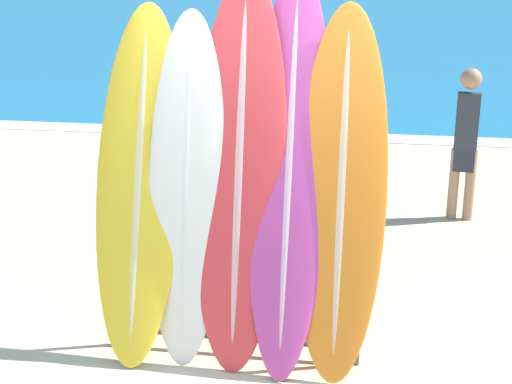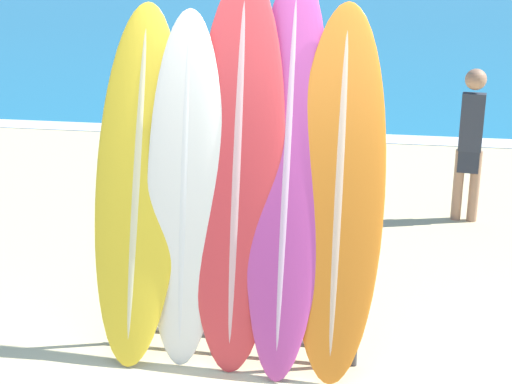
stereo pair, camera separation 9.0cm
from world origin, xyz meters
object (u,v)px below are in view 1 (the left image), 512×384
surfboard_slot_1 (187,191)px  person_near_water (288,98)px  surfboard_slot_2 (239,174)px  surfboard_slot_4 (341,194)px  surfboard_slot_3 (289,174)px  surfboard_slot_0 (139,185)px  person_mid_beach (466,139)px  surfboard_rack (236,290)px

surfboard_slot_1 → person_near_water: 4.88m
person_near_water → surfboard_slot_2: bearing=20.4°
surfboard_slot_1 → surfboard_slot_2: (0.33, 0.04, 0.11)m
surfboard_slot_2 → surfboard_slot_4: 0.64m
surfboard_slot_1 → surfboard_slot_2: bearing=6.5°
surfboard_slot_1 → surfboard_slot_3: 0.65m
surfboard_slot_0 → surfboard_slot_4: bearing=-0.2°
person_mid_beach → surfboard_rack: bearing=67.8°
surfboard_slot_0 → person_mid_beach: (2.38, 2.98, -0.29)m
surfboard_slot_4 → surfboard_slot_1: bearing=-178.5°
surfboard_slot_4 → surfboard_slot_2: bearing=178.9°
surfboard_slot_2 → person_mid_beach: size_ratio=1.59×
person_near_water → person_mid_beach: bearing=64.3°
surfboard_slot_4 → surfboard_rack: bearing=-175.3°
surfboard_rack → surfboard_slot_0: surfboard_slot_0 is taller
surfboard_rack → surfboard_slot_0: 0.92m
surfboard_rack → person_near_water: 4.92m
surfboard_slot_1 → person_mid_beach: surfboard_slot_1 is taller
person_near_water → surfboard_slot_0: bearing=12.7°
surfboard_slot_1 → surfboard_slot_4: size_ratio=0.98×
surfboard_rack → surfboard_slot_1: size_ratio=0.73×
surfboard_rack → surfboard_slot_1: (-0.31, 0.03, 0.65)m
surfboard_slot_2 → person_near_water: (-0.28, 4.83, -0.34)m
surfboard_rack → person_near_water: person_near_water is taller
surfboard_rack → surfboard_slot_2: bearing=75.2°
surfboard_slot_0 → surfboard_slot_4: (1.29, -0.01, 0.01)m
surfboard_slot_1 → surfboard_slot_4: surfboard_slot_4 is taller
surfboard_slot_0 → surfboard_slot_2: surfboard_slot_2 is taller
surfboard_slot_0 → person_near_water: (0.37, 4.84, -0.24)m
surfboard_slot_1 → surfboard_slot_0: bearing=174.5°
surfboard_slot_1 → person_mid_beach: (2.06, 3.01, -0.27)m
surfboard_slot_3 → surfboard_slot_4: surfboard_slot_3 is taller
surfboard_slot_2 → surfboard_slot_3: bearing=4.2°
surfboard_rack → surfboard_slot_2: surfboard_slot_2 is taller
surfboard_rack → surfboard_slot_4: surfboard_slot_4 is taller
surfboard_slot_4 → person_near_water: (-0.91, 4.85, -0.25)m
surfboard_slot_4 → person_mid_beach: size_ratio=1.47×
surfboard_slot_1 → surfboard_slot_2: size_ratio=0.91×
surfboard_slot_1 → surfboard_slot_3: (0.64, 0.06, 0.12)m
surfboard_slot_3 → person_mid_beach: (1.42, 2.95, -0.39)m
surfboard_slot_3 → surfboard_slot_0: bearing=-178.2°
surfboard_rack → person_near_water: size_ratio=1.00×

